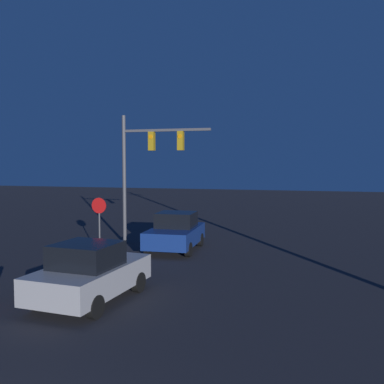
{
  "coord_description": "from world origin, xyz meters",
  "views": [
    {
      "loc": [
        4.23,
        -3.32,
        4.0
      ],
      "look_at": [
        0.0,
        11.85,
        2.93
      ],
      "focal_mm": 40.0,
      "sensor_mm": 36.0,
      "label": 1
    }
  ],
  "objects_px": {
    "car_near": "(90,273)",
    "car_far": "(176,232)",
    "traffic_signal_mast": "(145,159)",
    "stop_sign": "(99,217)"
  },
  "relations": [
    {
      "from": "car_near",
      "to": "car_far",
      "type": "xyz_separation_m",
      "value": [
        0.16,
        7.62,
        0.0
      ]
    },
    {
      "from": "traffic_signal_mast",
      "to": "stop_sign",
      "type": "xyz_separation_m",
      "value": [
        -0.65,
        -3.49,
        -2.42
      ]
    },
    {
      "from": "car_near",
      "to": "traffic_signal_mast",
      "type": "relative_size",
      "value": 0.64
    },
    {
      "from": "traffic_signal_mast",
      "to": "stop_sign",
      "type": "bearing_deg",
      "value": -100.52
    },
    {
      "from": "car_far",
      "to": "car_near",
      "type": "bearing_deg",
      "value": 86.26
    },
    {
      "from": "car_far",
      "to": "traffic_signal_mast",
      "type": "xyz_separation_m",
      "value": [
        -1.83,
        0.87,
        3.35
      ]
    },
    {
      "from": "stop_sign",
      "to": "car_near",
      "type": "bearing_deg",
      "value": -65.08
    },
    {
      "from": "car_far",
      "to": "traffic_signal_mast",
      "type": "distance_m",
      "value": 3.92
    },
    {
      "from": "traffic_signal_mast",
      "to": "car_near",
      "type": "bearing_deg",
      "value": -78.84
    },
    {
      "from": "car_near",
      "to": "stop_sign",
      "type": "xyz_separation_m",
      "value": [
        -2.32,
        5.0,
        0.93
      ]
    }
  ]
}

